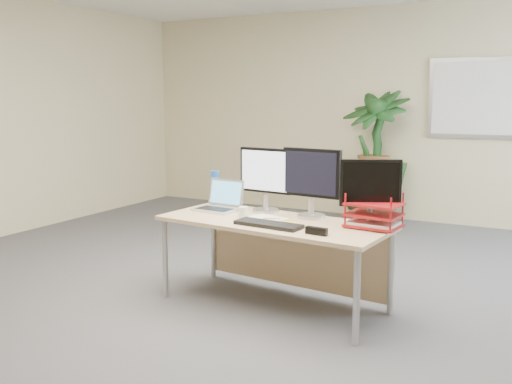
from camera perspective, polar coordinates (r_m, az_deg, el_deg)
The scene contains 17 objects.
floor at distance 4.14m, azimuth -3.19°, elevation -12.65°, with size 8.00×8.00×0.00m, color #4E4E54.
back_wall at distance 7.55m, azimuth 12.74°, elevation 7.62°, with size 7.00×0.04×2.70m, color beige.
whiteboard at distance 7.29m, azimuth 21.96°, elevation 8.69°, with size 1.30×0.04×0.95m.
desk at distance 4.33m, azimuth 2.40°, elevation -4.40°, with size 1.77×0.87×0.66m.
floor_plant at distance 7.32m, azimuth 11.65°, elevation 2.89°, with size 0.84×0.84×1.50m, color #163D17.
monitor_left at distance 4.51m, azimuth 0.97°, elevation 1.66°, with size 0.46×0.21×0.51m.
monitor_right at distance 4.30m, azimuth 5.57°, elevation 1.37°, with size 0.47×0.21×0.52m.
monitor_dark at distance 4.06m, azimuth 11.36°, elevation 0.37°, with size 0.40×0.22×0.48m.
laptop at distance 4.63m, azimuth -3.62°, elevation -1.04°, with size 0.36×0.32×0.24m.
keyboard at distance 4.04m, azimuth 1.25°, elevation -3.25°, with size 0.49×0.16×0.03m, color black.
coffee_mug at distance 4.33m, azimuth -1.31°, elevation -2.02°, with size 0.11×0.07×0.08m.
spiral_notebook at distance 4.26m, azimuth 1.04°, elevation -2.70°, with size 0.28×0.21×0.01m, color white.
orange_pen at distance 4.22m, azimuth 1.60°, elevation -2.68°, with size 0.01×0.01×0.13m, color #D15F17.
yellow_highlighter at distance 4.13m, azimuth 3.39°, elevation -3.07°, with size 0.02×0.02×0.12m, color #FCFF1A.
water_bottle at distance 4.82m, azimuth -4.10°, elevation 0.32°, with size 0.07×0.07×0.29m.
letter_tray at distance 4.07m, azimuth 11.69°, elevation -2.44°, with size 0.38×0.31×0.17m.
stapler at distance 3.81m, azimuth 6.07°, elevation -3.90°, with size 0.15×0.04×0.05m, color black.
Camera 1 is at (2.00, -3.28, 1.55)m, focal length 40.00 mm.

